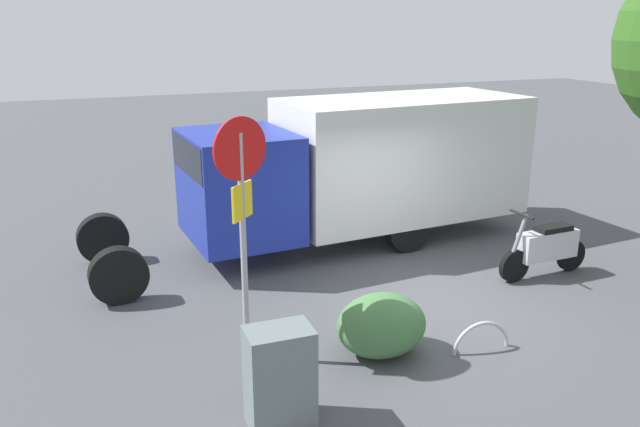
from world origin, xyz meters
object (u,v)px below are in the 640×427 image
box_truck_near (358,164)px  motorcycle (546,247)px  bike_rack_hoop (481,350)px  stop_sign (242,204)px  utility_cabinet (280,377)px

box_truck_near → motorcycle: 3.76m
box_truck_near → bike_rack_hoop: size_ratio=10.18×
bike_rack_hoop → stop_sign: bearing=-17.7°
utility_cabinet → motorcycle: bearing=-158.0°
motorcycle → box_truck_near: bearing=-53.9°
stop_sign → bike_rack_hoop: (-2.95, 0.94, -2.11)m
stop_sign → bike_rack_hoop: 3.74m
box_truck_near → stop_sign: bearing=44.6°
bike_rack_hoop → utility_cabinet: bearing=9.5°
bike_rack_hoop → motorcycle: bearing=-145.7°
stop_sign → box_truck_near: bearing=-131.9°
utility_cabinet → stop_sign: bearing=-91.3°
motorcycle → bike_rack_hoop: size_ratio=2.13×
motorcycle → bike_rack_hoop: 3.12m
box_truck_near → utility_cabinet: bearing=53.5°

